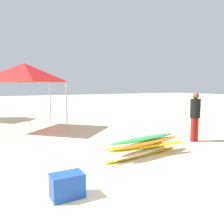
{
  "coord_description": "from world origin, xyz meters",
  "views": [
    {
      "loc": [
        -2.1,
        -2.65,
        1.83
      ],
      "look_at": [
        1.28,
        3.59,
        1.0
      ],
      "focal_mm": 37.0,
      "sensor_mm": 36.0,
      "label": 1
    }
  ],
  "objects": [
    {
      "name": "popup_canopy",
      "position": [
        -0.75,
        7.14,
        2.32
      ],
      "size": [
        2.63,
        2.63,
        2.7
      ],
      "color": "#B2B2B7",
      "rests_on": "ground"
    },
    {
      "name": "surfboard_pile",
      "position": [
        1.44,
        2.1,
        0.24
      ],
      "size": [
        2.53,
        0.75,
        0.48
      ],
      "color": "yellow",
      "rests_on": "ground"
    },
    {
      "name": "lifeguard_near_left",
      "position": [
        3.8,
        2.58,
        0.92
      ],
      "size": [
        0.32,
        0.32,
        1.6
      ],
      "color": "red",
      "rests_on": "ground"
    },
    {
      "name": "cooler_box",
      "position": [
        -1.03,
        0.86,
        0.2
      ],
      "size": [
        0.52,
        0.34,
        0.4
      ],
      "primitive_type": "cube",
      "color": "blue",
      "rests_on": "ground"
    },
    {
      "name": "ground",
      "position": [
        0.0,
        0.0,
        0.0
      ],
      "size": [
        80.0,
        80.0,
        0.0
      ],
      "primitive_type": "plane",
      "color": "beige"
    }
  ]
}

